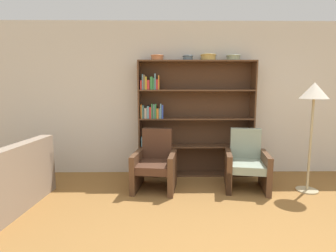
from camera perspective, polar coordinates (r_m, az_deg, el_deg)
wall_back at (r=4.89m, az=7.74°, el=5.83°), size 12.00×0.06×2.75m
bookshelf at (r=4.71m, az=3.89°, el=0.90°), size 2.04×0.30×2.05m
bowl_copper at (r=4.68m, az=-2.34°, el=14.68°), size 0.23×0.23×0.09m
bowl_brass at (r=4.69m, az=4.35°, el=14.60°), size 0.18×0.18×0.08m
bowl_slate at (r=4.74m, az=8.75°, el=14.60°), size 0.28×0.28×0.11m
bowl_olive at (r=4.82m, az=14.02°, el=14.25°), size 0.25×0.25×0.09m
armchair_leather at (r=4.17m, az=-2.79°, el=-8.24°), size 0.72×0.76×0.92m
armchair_cushioned at (r=4.36m, az=16.66°, el=-7.85°), size 0.75×0.78×0.92m
floor_lamp at (r=4.42m, az=29.16°, el=5.45°), size 0.40×0.40×1.65m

